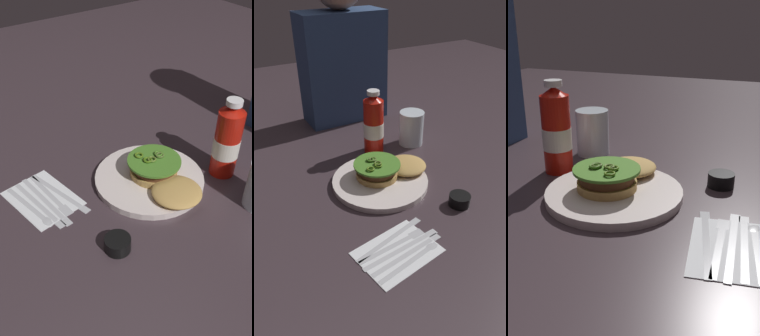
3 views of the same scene
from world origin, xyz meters
The scene contains 13 objects.
ground_plane centered at (0.00, 0.00, 0.00)m, with size 3.00×3.00×0.00m, color #3B2E34.
dinner_plate centered at (-0.12, 0.08, 0.01)m, with size 0.28×0.28×0.02m, color silver.
burger_sandwich centered at (-0.08, 0.09, 0.04)m, with size 0.23×0.14×0.05m.
ketchup_bottle centered at (-0.04, 0.26, 0.10)m, with size 0.07×0.07×0.22m.
water_glass centered at (0.11, 0.24, 0.06)m, with size 0.09×0.09×0.12m, color silver.
condiment_cup centered at (0.02, -0.12, 0.02)m, with size 0.06×0.06×0.03m, color black.
napkin centered at (-0.22, -0.18, 0.00)m, with size 0.18×0.13×0.00m, color white.
spoon_utensil centered at (-0.18, -0.21, 0.00)m, with size 0.18×0.05×0.00m.
table_knife centered at (-0.19, -0.20, 0.00)m, with size 0.20×0.04×0.00m.
butter_knife centered at (-0.19, -0.18, 0.00)m, with size 0.21×0.04×0.00m.
fork_utensil centered at (-0.20, -0.16, 0.00)m, with size 0.18×0.03×0.00m.
steak_knife centered at (-0.20, -0.13, 0.00)m, with size 0.20×0.07×0.00m.
diner_person centered at (0.00, 0.57, 0.27)m, with size 0.32×0.17×0.58m.
Camera 2 is at (-0.52, -0.63, 0.57)m, focal length 35.48 mm.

